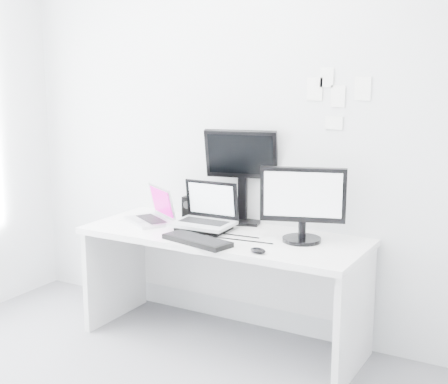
# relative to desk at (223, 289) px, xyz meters

# --- Properties ---
(back_wall) EXTENTS (3.60, 0.00, 3.60)m
(back_wall) POSITION_rel_desk_xyz_m (0.00, 0.35, 0.99)
(back_wall) COLOR silver
(back_wall) RESTS_ON ground
(desk) EXTENTS (1.80, 0.70, 0.73)m
(desk) POSITION_rel_desk_xyz_m (0.00, 0.00, 0.00)
(desk) COLOR white
(desk) RESTS_ON ground
(macbook) EXTENTS (0.42, 0.39, 0.25)m
(macbook) POSITION_rel_desk_xyz_m (-0.57, -0.00, 0.49)
(macbook) COLOR #BCBCC1
(macbook) RESTS_ON desk
(speaker) EXTENTS (0.09, 0.09, 0.17)m
(speaker) POSITION_rel_desk_xyz_m (-0.36, 0.18, 0.45)
(speaker) COLOR black
(speaker) RESTS_ON desk
(dell_laptop) EXTENTS (0.38, 0.30, 0.31)m
(dell_laptop) POSITION_rel_desk_xyz_m (-0.15, 0.00, 0.52)
(dell_laptop) COLOR #B3B7BC
(dell_laptop) RESTS_ON desk
(rear_monitor) EXTENTS (0.50, 0.29, 0.64)m
(rear_monitor) POSITION_rel_desk_xyz_m (-0.02, 0.29, 0.69)
(rear_monitor) COLOR black
(rear_monitor) RESTS_ON desk
(samsung_monitor) EXTENTS (0.55, 0.39, 0.46)m
(samsung_monitor) POSITION_rel_desk_xyz_m (0.50, 0.07, 0.60)
(samsung_monitor) COLOR black
(samsung_monitor) RESTS_ON desk
(keyboard) EXTENTS (0.47, 0.25, 0.03)m
(keyboard) POSITION_rel_desk_xyz_m (-0.03, -0.26, 0.38)
(keyboard) COLOR black
(keyboard) RESTS_ON desk
(mouse) EXTENTS (0.11, 0.08, 0.03)m
(mouse) POSITION_rel_desk_xyz_m (0.38, -0.27, 0.38)
(mouse) COLOR black
(mouse) RESTS_ON desk
(wall_note_0) EXTENTS (0.10, 0.00, 0.14)m
(wall_note_0) POSITION_rel_desk_xyz_m (0.45, 0.34, 1.26)
(wall_note_0) COLOR white
(wall_note_0) RESTS_ON back_wall
(wall_note_1) EXTENTS (0.09, 0.00, 0.13)m
(wall_note_1) POSITION_rel_desk_xyz_m (0.60, 0.34, 1.22)
(wall_note_1) COLOR white
(wall_note_1) RESTS_ON back_wall
(wall_note_2) EXTENTS (0.10, 0.00, 0.14)m
(wall_note_2) POSITION_rel_desk_xyz_m (0.75, 0.34, 1.26)
(wall_note_2) COLOR white
(wall_note_2) RESTS_ON back_wall
(wall_note_3) EXTENTS (0.11, 0.00, 0.08)m
(wall_note_3) POSITION_rel_desk_xyz_m (0.58, 0.34, 1.05)
(wall_note_3) COLOR white
(wall_note_3) RESTS_ON back_wall
(wall_note_4) EXTENTS (0.08, 0.00, 0.12)m
(wall_note_4) POSITION_rel_desk_xyz_m (0.53, 0.34, 1.33)
(wall_note_4) COLOR white
(wall_note_4) RESTS_ON back_wall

